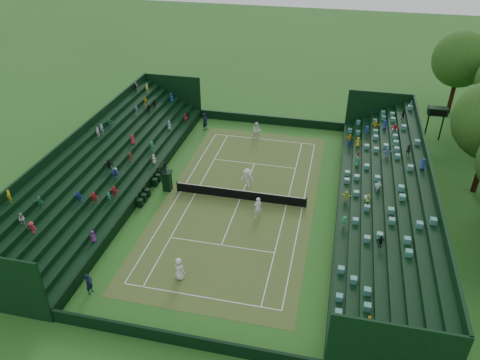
{
  "coord_description": "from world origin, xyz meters",
  "views": [
    {
      "loc": [
        7.55,
        -33.13,
        23.15
      ],
      "look_at": [
        0.0,
        0.0,
        2.0
      ],
      "focal_mm": 35.0,
      "sensor_mm": 36.0,
      "label": 1
    }
  ],
  "objects_px": {
    "player_near_west": "(179,269)",
    "player_far_east": "(247,178)",
    "player_near_east": "(258,207)",
    "umpire_chair": "(167,178)",
    "player_far_west": "(257,131)",
    "tennis_net": "(240,194)"
  },
  "relations": [
    {
      "from": "player_near_west",
      "to": "player_far_east",
      "type": "distance_m",
      "value": 12.89
    },
    {
      "from": "player_far_east",
      "to": "player_near_east",
      "type": "bearing_deg",
      "value": -64.0
    },
    {
      "from": "umpire_chair",
      "to": "player_far_west",
      "type": "distance_m",
      "value": 13.18
    },
    {
      "from": "tennis_net",
      "to": "player_near_west",
      "type": "distance_m",
      "value": 10.7
    },
    {
      "from": "player_far_west",
      "to": "player_far_east",
      "type": "relative_size",
      "value": 1.06
    },
    {
      "from": "umpire_chair",
      "to": "player_far_west",
      "type": "xyz_separation_m",
      "value": [
        5.92,
        11.78,
        -0.24
      ]
    },
    {
      "from": "player_far_east",
      "to": "tennis_net",
      "type": "bearing_deg",
      "value": -91.15
    },
    {
      "from": "tennis_net",
      "to": "player_far_west",
      "type": "distance_m",
      "value": 11.86
    },
    {
      "from": "tennis_net",
      "to": "player_far_west",
      "type": "relative_size",
      "value": 5.94
    },
    {
      "from": "tennis_net",
      "to": "umpire_chair",
      "type": "relative_size",
      "value": 4.08
    },
    {
      "from": "umpire_chair",
      "to": "player_near_east",
      "type": "relative_size",
      "value": 1.5
    },
    {
      "from": "player_near_west",
      "to": "player_far_west",
      "type": "bearing_deg",
      "value": -69.0
    },
    {
      "from": "player_near_west",
      "to": "player_far_west",
      "type": "xyz_separation_m",
      "value": [
        1.09,
        22.34,
        0.1
      ]
    },
    {
      "from": "player_near_west",
      "to": "player_far_west",
      "type": "distance_m",
      "value": 22.37
    },
    {
      "from": "player_near_east",
      "to": "tennis_net",
      "type": "bearing_deg",
      "value": -85.66
    },
    {
      "from": "player_near_east",
      "to": "player_far_east",
      "type": "xyz_separation_m",
      "value": [
        -1.81,
        4.38,
        -0.03
      ]
    },
    {
      "from": "player_far_west",
      "to": "umpire_chair",
      "type": "bearing_deg",
      "value": -128.9
    },
    {
      "from": "player_near_west",
      "to": "player_near_east",
      "type": "xyz_separation_m",
      "value": [
        3.91,
        8.34,
        0.07
      ]
    },
    {
      "from": "player_near_east",
      "to": "player_far_west",
      "type": "height_order",
      "value": "player_far_west"
    },
    {
      "from": "umpire_chair",
      "to": "player_near_east",
      "type": "bearing_deg",
      "value": -14.29
    },
    {
      "from": "umpire_chair",
      "to": "player_near_west",
      "type": "xyz_separation_m",
      "value": [
        4.82,
        -10.56,
        -0.34
      ]
    },
    {
      "from": "player_far_east",
      "to": "player_near_west",
      "type": "bearing_deg",
      "value": -95.87
    }
  ]
}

